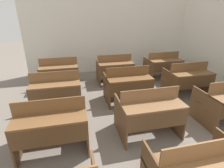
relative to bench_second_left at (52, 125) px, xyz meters
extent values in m
cube|color=white|center=(1.81, 3.91, 1.10)|extent=(5.91, 0.06, 3.11)
cube|color=white|center=(4.73, 2.59, 1.15)|extent=(0.06, 2.58, 1.30)
cube|color=brown|center=(1.65, -1.31, 0.33)|extent=(1.06, 0.02, 0.22)
cube|color=brown|center=(1.65, -1.04, -0.05)|extent=(1.06, 0.32, 0.03)
cube|color=brown|center=(-0.52, 0.04, -0.12)|extent=(0.03, 0.78, 0.67)
cube|color=brown|center=(0.52, 0.04, -0.12)|extent=(0.03, 0.78, 0.67)
cube|color=brown|center=(0.00, -0.17, 0.20)|extent=(1.06, 0.37, 0.03)
cube|color=brown|center=(0.00, -0.34, 0.04)|extent=(1.00, 0.02, 0.30)
cube|color=brown|center=(0.00, 0.00, 0.33)|extent=(1.06, 0.02, 0.22)
cube|color=brown|center=(0.00, 0.27, -0.05)|extent=(1.06, 0.32, 0.03)
cube|color=brown|center=(0.00, 0.27, -0.31)|extent=(1.00, 0.04, 0.04)
cube|color=brown|center=(1.12, 0.05, -0.12)|extent=(0.03, 0.78, 0.67)
cube|color=brown|center=(2.15, 0.05, -0.12)|extent=(0.03, 0.78, 0.67)
cube|color=brown|center=(1.63, -0.15, 0.20)|extent=(1.06, 0.37, 0.03)
cube|color=brown|center=(1.63, -0.33, 0.04)|extent=(1.00, 0.02, 0.30)
cube|color=brown|center=(1.63, 0.02, 0.33)|extent=(1.06, 0.02, 0.22)
cube|color=brown|center=(1.63, 0.28, -0.05)|extent=(1.06, 0.32, 0.03)
cube|color=brown|center=(1.63, 0.28, -0.31)|extent=(1.00, 0.04, 0.04)
cube|color=brown|center=(2.80, 0.04, -0.12)|extent=(0.03, 0.78, 0.67)
cube|color=brown|center=(3.31, 0.27, -0.05)|extent=(1.06, 0.32, 0.03)
cube|color=brown|center=(3.31, 0.27, -0.31)|extent=(1.00, 0.04, 0.04)
cube|color=brown|center=(-0.53, 1.37, -0.12)|extent=(0.03, 0.78, 0.67)
cube|color=brown|center=(0.50, 1.37, -0.12)|extent=(0.03, 0.78, 0.67)
cube|color=brown|center=(-0.02, 1.17, 0.20)|extent=(1.06, 0.37, 0.03)
cube|color=brown|center=(-0.02, 0.99, 0.04)|extent=(1.00, 0.02, 0.30)
cube|color=brown|center=(-0.02, 1.34, 0.33)|extent=(1.06, 0.02, 0.22)
cube|color=brown|center=(-0.02, 1.61, -0.05)|extent=(1.06, 0.32, 0.03)
cube|color=brown|center=(-0.02, 1.61, -0.31)|extent=(1.00, 0.04, 0.04)
cube|color=#53361D|center=(1.14, 1.36, -0.12)|extent=(0.03, 0.78, 0.67)
cube|color=#53361D|center=(2.17, 1.36, -0.12)|extent=(0.03, 0.78, 0.67)
cube|color=brown|center=(1.66, 1.15, 0.20)|extent=(1.06, 0.37, 0.03)
cube|color=#53361D|center=(1.66, 0.98, 0.04)|extent=(1.00, 0.02, 0.30)
cube|color=brown|center=(1.66, 1.32, 0.33)|extent=(1.06, 0.02, 0.22)
cube|color=brown|center=(1.66, 1.59, -0.05)|extent=(1.06, 0.32, 0.03)
cube|color=#53361D|center=(1.66, 1.59, -0.31)|extent=(1.00, 0.04, 0.04)
cube|color=brown|center=(2.80, 1.35, -0.12)|extent=(0.03, 0.78, 0.67)
cube|color=brown|center=(3.83, 1.35, -0.12)|extent=(0.03, 0.78, 0.67)
cube|color=brown|center=(3.32, 1.15, 0.20)|extent=(1.06, 0.37, 0.03)
cube|color=brown|center=(3.32, 0.97, 0.04)|extent=(1.00, 0.02, 0.30)
cube|color=brown|center=(3.32, 1.32, 0.33)|extent=(1.06, 0.02, 0.22)
cube|color=brown|center=(3.32, 1.59, -0.05)|extent=(1.06, 0.32, 0.03)
cube|color=brown|center=(3.32, 1.59, -0.31)|extent=(1.00, 0.04, 0.04)
cube|color=brown|center=(-0.52, 2.68, -0.12)|extent=(0.03, 0.78, 0.67)
cube|color=brown|center=(0.51, 2.68, -0.12)|extent=(0.03, 0.78, 0.67)
cube|color=brown|center=(-0.01, 2.47, 0.20)|extent=(1.06, 0.37, 0.03)
cube|color=brown|center=(-0.01, 2.30, 0.04)|extent=(1.00, 0.02, 0.30)
cube|color=brown|center=(-0.01, 2.65, 0.33)|extent=(1.06, 0.02, 0.22)
cube|color=brown|center=(-0.01, 2.91, -0.05)|extent=(1.06, 0.32, 0.03)
cube|color=brown|center=(-0.01, 2.91, -0.31)|extent=(1.00, 0.04, 0.04)
cube|color=brown|center=(1.14, 2.68, -0.12)|extent=(0.03, 0.78, 0.67)
cube|color=brown|center=(2.17, 2.68, -0.12)|extent=(0.03, 0.78, 0.67)
cube|color=brown|center=(1.66, 2.47, 0.20)|extent=(1.06, 0.37, 0.03)
cube|color=brown|center=(1.66, 2.30, 0.04)|extent=(1.00, 0.02, 0.30)
cube|color=brown|center=(1.66, 2.64, 0.33)|extent=(1.06, 0.02, 0.22)
cube|color=brown|center=(1.66, 2.91, -0.05)|extent=(1.06, 0.32, 0.03)
cube|color=brown|center=(1.66, 2.91, -0.31)|extent=(1.00, 0.04, 0.04)
cube|color=brown|center=(2.79, 2.67, -0.12)|extent=(0.03, 0.78, 0.67)
cube|color=brown|center=(3.82, 2.67, -0.12)|extent=(0.03, 0.78, 0.67)
cube|color=brown|center=(3.31, 2.47, 0.20)|extent=(1.06, 0.37, 0.03)
cube|color=brown|center=(3.31, 2.29, 0.04)|extent=(1.00, 0.02, 0.30)
cube|color=brown|center=(3.31, 2.64, 0.33)|extent=(1.06, 0.02, 0.22)
cube|color=brown|center=(3.31, 2.91, -0.05)|extent=(1.06, 0.32, 0.03)
cube|color=brown|center=(3.31, 2.91, -0.31)|extent=(1.00, 0.04, 0.04)
cylinder|color=#474C51|center=(4.36, 3.36, -0.28)|extent=(0.29, 0.29, 0.34)
camera|label=1|loc=(0.39, -2.43, 1.62)|focal=28.00mm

